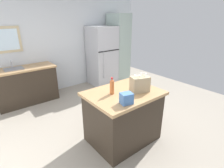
# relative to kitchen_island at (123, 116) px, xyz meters

# --- Properties ---
(ground) EXTENTS (6.48, 6.48, 0.00)m
(ground) POSITION_rel_kitchen_island_xyz_m (0.18, 0.29, -0.45)
(ground) COLOR #9E9384
(back_wall) EXTENTS (5.40, 0.13, 2.68)m
(back_wall) POSITION_rel_kitchen_island_xyz_m (0.16, 2.92, 0.89)
(back_wall) COLOR silver
(back_wall) RESTS_ON ground
(kitchen_island) EXTENTS (1.18, 0.90, 0.90)m
(kitchen_island) POSITION_rel_kitchen_island_xyz_m (0.00, 0.00, 0.00)
(kitchen_island) COLOR #33281E
(kitchen_island) RESTS_ON ground
(refrigerator) EXTENTS (0.77, 0.75, 1.77)m
(refrigerator) POSITION_rel_kitchen_island_xyz_m (1.35, 2.49, 0.43)
(refrigerator) COLOR #B7B7BC
(refrigerator) RESTS_ON ground
(tall_cabinet) EXTENTS (0.51, 0.67, 2.12)m
(tall_cabinet) POSITION_rel_kitchen_island_xyz_m (2.01, 2.49, 0.61)
(tall_cabinet) COLOR #9EB2A8
(tall_cabinet) RESTS_ON ground
(sink_counter) EXTENTS (1.40, 0.61, 1.08)m
(sink_counter) POSITION_rel_kitchen_island_xyz_m (-0.91, 2.56, 0.01)
(sink_counter) COLOR #33281E
(sink_counter) RESTS_ON ground
(shopping_bag) EXTENTS (0.33, 0.26, 0.30)m
(shopping_bag) POSITION_rel_kitchen_island_xyz_m (0.23, -0.13, 0.58)
(shopping_bag) COLOR tan
(shopping_bag) RESTS_ON kitchen_island
(small_box) EXTENTS (0.19, 0.17, 0.16)m
(small_box) POSITION_rel_kitchen_island_xyz_m (-0.23, -0.31, 0.53)
(small_box) COLOR #4775B7
(small_box) RESTS_ON kitchen_island
(bottle) EXTENTS (0.07, 0.07, 0.27)m
(bottle) POSITION_rel_kitchen_island_xyz_m (-0.18, 0.07, 0.57)
(bottle) COLOR #C66633
(bottle) RESTS_ON kitchen_island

